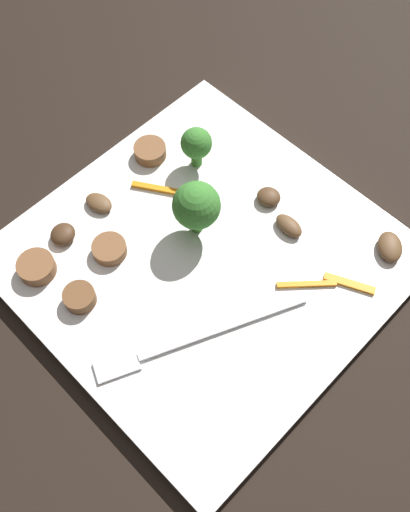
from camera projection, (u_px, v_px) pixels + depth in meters
ground_plane at (205, 263)px, 0.50m from camera, size 1.40×1.40×0.00m
plate at (205, 260)px, 0.50m from camera, size 0.30×0.30×0.01m
fork at (187, 341)px, 0.45m from camera, size 0.17×0.09×0.00m
broccoli_floret_0 at (196, 206)px, 0.47m from camera, size 0.04×0.04×0.06m
broccoli_floret_1 at (196, 144)px, 0.51m from camera, size 0.03×0.03×0.04m
sausage_slice_0 at (80, 297)px, 0.47m from camera, size 0.04×0.04×0.01m
sausage_slice_1 at (109, 249)px, 0.49m from camera, size 0.04×0.04×0.01m
sausage_slice_2 at (150, 151)px, 0.54m from camera, size 0.04×0.04×0.01m
sausage_slice_3 at (37, 267)px, 0.48m from camera, size 0.04×0.04×0.01m
mushroom_0 at (390, 247)px, 0.49m from camera, size 0.04×0.04×0.01m
mushroom_1 at (289, 226)px, 0.50m from camera, size 0.02×0.03×0.01m
mushroom_2 at (265, 194)px, 0.51m from camera, size 0.03×0.03×0.01m
mushroom_3 at (63, 234)px, 0.49m from camera, size 0.03×0.03×0.01m
mushroom_4 at (99, 203)px, 0.51m from camera, size 0.02×0.03×0.01m
pepper_strip_0 at (157, 189)px, 0.52m from camera, size 0.03×0.04×0.00m
pepper_strip_1 at (307, 284)px, 0.48m from camera, size 0.04×0.04×0.00m
pepper_strip_2 at (349, 284)px, 0.48m from camera, size 0.02×0.04×0.00m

